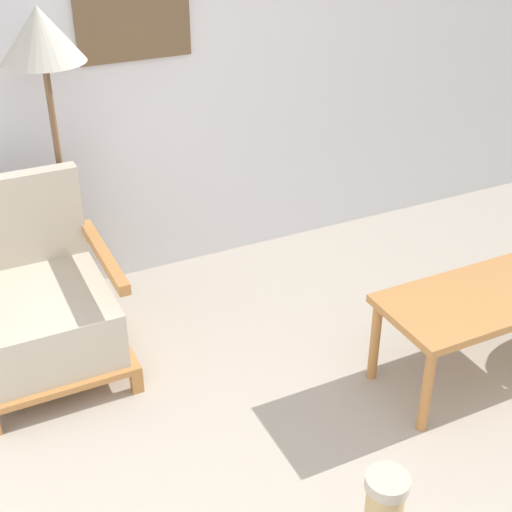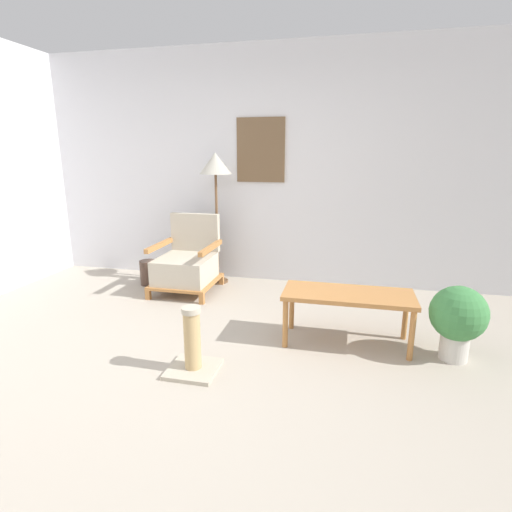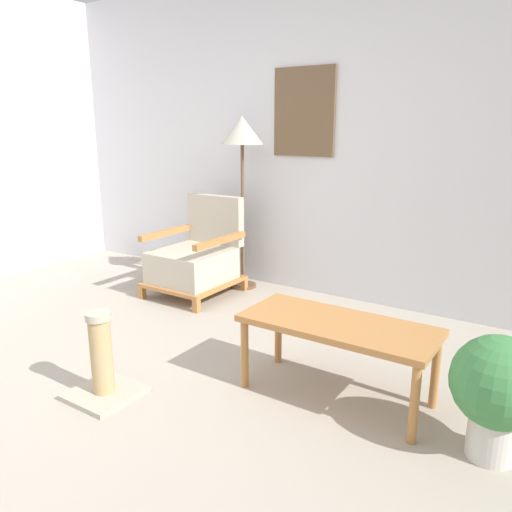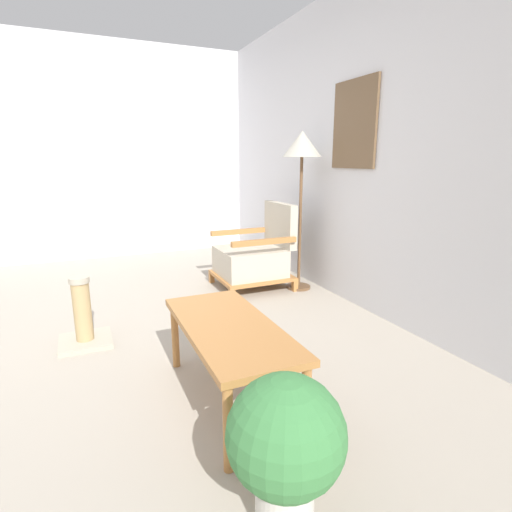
% 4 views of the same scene
% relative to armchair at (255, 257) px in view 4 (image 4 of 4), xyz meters
% --- Properties ---
extents(ground_plane, '(14.00, 14.00, 0.00)m').
position_rel_armchair_xyz_m(ground_plane, '(0.75, -1.83, -0.31)').
color(ground_plane, '#A89E8E').
extents(wall_back, '(8.00, 0.09, 2.70)m').
position_rel_armchair_xyz_m(wall_back, '(0.75, 0.64, 1.04)').
color(wall_back, silver).
rests_on(wall_back, ground_plane).
extents(wall_left, '(0.06, 8.00, 2.70)m').
position_rel_armchair_xyz_m(wall_left, '(-1.99, -1.33, 1.04)').
color(wall_left, silver).
rests_on(wall_left, ground_plane).
extents(armchair, '(0.66, 0.71, 0.84)m').
position_rel_armchair_xyz_m(armchair, '(0.00, 0.00, 0.00)').
color(armchair, '#B2753D').
rests_on(armchair, ground_plane).
extents(floor_lamp, '(0.37, 0.37, 1.52)m').
position_rel_armchair_xyz_m(floor_lamp, '(0.24, 0.38, 1.01)').
color(floor_lamp, brown).
rests_on(floor_lamp, ground_plane).
extents(coffee_table, '(1.03, 0.45, 0.44)m').
position_rel_armchair_xyz_m(coffee_table, '(1.76, -0.93, 0.07)').
color(coffee_table, '#B2753D').
rests_on(coffee_table, ground_plane).
extents(vase, '(0.20, 0.20, 0.29)m').
position_rel_armchair_xyz_m(vase, '(-0.54, 0.11, -0.17)').
color(vase, '#473328').
rests_on(vase, ground_plane).
extents(potted_plant, '(0.41, 0.41, 0.57)m').
position_rel_armchair_xyz_m(potted_plant, '(2.56, -1.02, 0.03)').
color(potted_plant, beige).
rests_on(potted_plant, ground_plane).
extents(scratching_post, '(0.35, 0.35, 0.49)m').
position_rel_armchair_xyz_m(scratching_post, '(0.71, -1.62, -0.14)').
color(scratching_post, '#B2A893').
rests_on(scratching_post, ground_plane).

